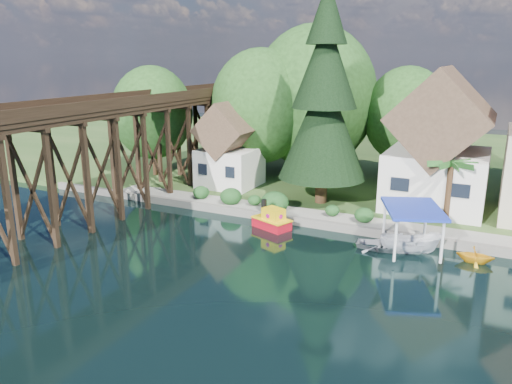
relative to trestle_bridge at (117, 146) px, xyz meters
The scene contains 15 objects.
ground 17.64m from the trestle_bridge, 17.91° to the right, with size 140.00×140.00×0.00m, color black.
bank 33.36m from the trestle_bridge, 60.97° to the left, with size 140.00×52.00×0.50m, color #26461C.
seawall 20.82m from the trestle_bridge, ahead, with size 60.00×0.40×0.62m, color slate.
promenade 22.90m from the trestle_bridge, 10.63° to the left, with size 50.00×2.60×0.06m, color gray.
trestle_bridge is the anchor object (origin of this frame).
house_left 25.42m from the trestle_bridge, 25.21° to the left, with size 7.64×8.64×11.02m.
shed 10.69m from the trestle_bridge, 61.81° to the left, with size 5.09×5.40×7.85m.
bg_trees 23.48m from the trestle_bridge, 43.41° to the left, with size 49.90×13.30×10.57m.
shrubs 12.79m from the trestle_bridge, 19.72° to the left, with size 15.76×2.47×1.70m.
conifer 16.79m from the trestle_bridge, 28.16° to the left, with size 7.08×7.08×17.42m.
palm_tree 25.29m from the trestle_bridge, 15.65° to the left, with size 3.97×3.97×4.86m.
tugboat 13.83m from the trestle_bridge, ahead, with size 3.22×2.49×2.07m.
boat_white_a 21.74m from the trestle_bridge, ahead, with size 2.45×3.43×0.71m, color silver.
boat_canopy 23.21m from the trestle_bridge, ahead, with size 4.80×5.68×3.10m.
boat_yellow 27.13m from the trestle_bridge, ahead, with size 1.89×2.19×1.15m, color yellow.
Camera 1 is at (11.10, -25.14, 12.24)m, focal length 35.00 mm.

